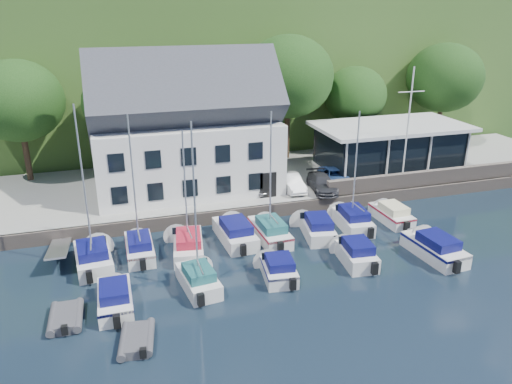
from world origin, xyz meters
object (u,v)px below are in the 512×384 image
(boat_r1_6, at_px, (356,165))
(dinghy_0, at_px, (66,316))
(car_blue, at_px, (335,176))
(boat_r2_0, at_px, (115,296))
(boat_r2_4, at_px, (435,245))
(boat_r1_2, at_px, (185,188))
(boat_r1_7, at_px, (392,212))
(boat_r1_0, at_px, (85,194))
(boat_r1_5, at_px, (317,225))
(car_white, at_px, (291,182))
(dinghy_1, at_px, (137,338))
(flagpole, at_px, (408,128))
(boat_r2_3, at_px, (356,251))
(harbor_building, at_px, (186,135))
(boat_r1_3, at_px, (235,230))
(car_silver, at_px, (256,185))
(boat_r2_2, at_px, (278,267))
(club_pavilion, at_px, (389,147))
(boat_r1_1, at_px, (134,191))
(boat_r1_4, at_px, (270,175))
(boat_r2_1, at_px, (195,217))
(car_dgrey, at_px, (322,183))

(boat_r1_6, bearing_deg, dinghy_0, -157.27)
(car_blue, height_order, dinghy_0, car_blue)
(boat_r2_0, distance_m, boat_r2_4, 19.48)
(boat_r1_2, height_order, boat_r1_7, boat_r1_2)
(boat_r1_0, bearing_deg, boat_r1_5, -5.02)
(car_white, bearing_deg, dinghy_1, -130.89)
(flagpole, bearing_deg, boat_r1_0, -168.55)
(boat_r2_3, bearing_deg, harbor_building, 126.47)
(harbor_building, bearing_deg, boat_r2_4, -47.82)
(boat_r1_3, distance_m, boat_r1_6, 9.38)
(dinghy_0, height_order, dinghy_1, dinghy_0)
(harbor_building, xyz_separation_m, car_white, (7.79, -2.96, -3.71))
(car_silver, distance_m, flagpole, 12.87)
(car_silver, xyz_separation_m, car_white, (2.85, -0.42, 0.10))
(boat_r1_5, distance_m, boat_r2_2, 6.36)
(club_pavilion, distance_m, boat_r2_2, 20.41)
(car_silver, relative_size, boat_r1_0, 0.33)
(club_pavilion, height_order, car_silver, club_pavilion)
(boat_r1_2, xyz_separation_m, boat_r2_0, (-4.73, -5.03, -3.72))
(flagpole, bearing_deg, boat_r1_6, -146.95)
(boat_r1_7, bearing_deg, boat_r1_0, -179.91)
(boat_r1_0, distance_m, dinghy_0, 7.19)
(boat_r1_7, bearing_deg, boat_r2_0, -165.89)
(boat_r1_0, distance_m, boat_r1_2, 5.82)
(car_blue, bearing_deg, car_white, -168.74)
(boat_r1_2, relative_size, boat_r1_6, 0.95)
(boat_r1_2, height_order, boat_r1_3, boat_r1_2)
(boat_r1_1, relative_size, boat_r2_4, 1.37)
(harbor_building, relative_size, boat_r2_4, 2.24)
(boat_r1_0, relative_size, boat_r1_7, 1.71)
(flagpole, bearing_deg, boat_r1_4, -160.72)
(boat_r2_1, xyz_separation_m, dinghy_1, (-3.70, -4.02, -4.03))
(club_pavilion, relative_size, boat_r2_3, 2.57)
(boat_r2_4, bearing_deg, car_blue, 91.90)
(boat_r2_0, bearing_deg, dinghy_1, -75.92)
(harbor_building, xyz_separation_m, car_dgrey, (10.07, -3.85, -3.73))
(car_white, distance_m, boat_r1_6, 7.11)
(boat_r1_7, xyz_separation_m, boat_r2_1, (-15.29, -4.99, 3.66))
(dinghy_1, bearing_deg, boat_r1_0, 111.57)
(car_blue, xyz_separation_m, boat_r2_3, (-3.74, -10.87, -0.92))
(boat_r1_5, distance_m, boat_r2_1, 10.75)
(boat_r1_3, xyz_separation_m, boat_r2_2, (1.20, -5.37, -0.08))
(boat_r1_4, relative_size, boat_r1_6, 0.98)
(boat_r1_7, bearing_deg, boat_r1_2, -179.46)
(car_blue, height_order, boat_r1_0, boat_r1_0)
(car_dgrey, xyz_separation_m, boat_r2_3, (-2.06, -9.81, -0.86))
(harbor_building, relative_size, car_white, 3.71)
(car_silver, height_order, boat_r1_0, boat_r1_0)
(boat_r2_4, bearing_deg, boat_r2_0, 175.27)
(boat_r1_6, distance_m, boat_r2_0, 17.88)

